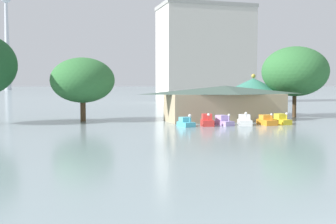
% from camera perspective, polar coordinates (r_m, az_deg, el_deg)
% --- Properties ---
extents(pedal_boat_cyan, '(1.77, 2.54, 1.56)m').
position_cam_1_polar(pedal_boat_cyan, '(50.37, 2.45, -1.47)').
color(pedal_boat_cyan, '#4CB7CC').
rests_on(pedal_boat_cyan, ground).
extents(pedal_boat_red, '(1.79, 2.52, 1.61)m').
position_cam_1_polar(pedal_boat_red, '(51.31, 5.38, -1.25)').
color(pedal_boat_red, red).
rests_on(pedal_boat_red, ground).
extents(pedal_boat_lavender, '(2.02, 2.91, 1.49)m').
position_cam_1_polar(pedal_boat_lavender, '(52.22, 7.54, -1.27)').
color(pedal_boat_lavender, '#B299D8').
rests_on(pedal_boat_lavender, ground).
extents(pedal_boat_white, '(2.24, 2.80, 1.72)m').
position_cam_1_polar(pedal_boat_white, '(52.93, 10.44, -1.20)').
color(pedal_boat_white, white).
rests_on(pedal_boat_white, ground).
extents(pedal_boat_orange, '(1.59, 2.83, 1.54)m').
position_cam_1_polar(pedal_boat_orange, '(53.87, 13.35, -1.19)').
color(pedal_boat_orange, orange).
rests_on(pedal_boat_orange, ground).
extents(pedal_boat_yellow, '(1.58, 2.65, 1.58)m').
position_cam_1_polar(pedal_boat_yellow, '(55.11, 15.24, -1.08)').
color(pedal_boat_yellow, yellow).
rests_on(pedal_boat_yellow, ground).
extents(boathouse, '(17.57, 6.38, 4.89)m').
position_cam_1_polar(boathouse, '(58.39, 7.84, 1.28)').
color(boathouse, tan).
rests_on(boathouse, ground).
extents(green_roof_pavilion, '(10.67, 10.67, 6.80)m').
position_cam_1_polar(green_roof_pavilion, '(69.82, 11.58, 2.51)').
color(green_roof_pavilion, brown).
rests_on(green_roof_pavilion, ground).
extents(shoreline_tree_mid, '(8.76, 8.76, 8.75)m').
position_cam_1_polar(shoreline_tree_mid, '(58.41, -11.60, 4.28)').
color(shoreline_tree_mid, brown).
rests_on(shoreline_tree_mid, ground).
extents(shoreline_tree_right, '(10.21, 10.21, 10.94)m').
position_cam_1_polar(shoreline_tree_right, '(67.80, 16.99, 5.33)').
color(shoreline_tree_right, brown).
rests_on(shoreline_tree_right, ground).
extents(background_building_block, '(25.88, 14.19, 27.13)m').
position_cam_1_polar(background_building_block, '(119.40, 5.09, 7.89)').
color(background_building_block, beige).
rests_on(background_building_block, ground).
extents(distant_broadcast_tower, '(9.75, 9.75, 176.20)m').
position_cam_1_polar(distant_broadcast_tower, '(411.07, -21.27, 12.98)').
color(distant_broadcast_tower, silver).
rests_on(distant_broadcast_tower, ground).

